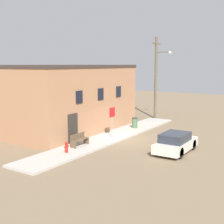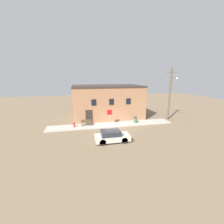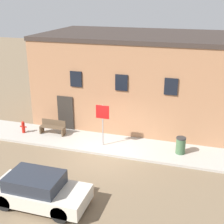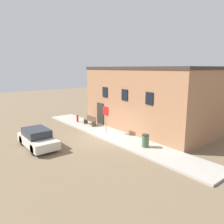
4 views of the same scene
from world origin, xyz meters
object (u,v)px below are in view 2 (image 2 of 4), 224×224
object	(u,v)px
fire_hydrant	(74,125)
bench	(87,123)
utility_pole	(170,93)
parked_car	(112,136)
stop_sign	(110,114)
trash_bin	(135,120)

from	to	relation	value
fire_hydrant	bench	size ratio (longest dim) A/B	0.48
utility_pole	parked_car	distance (m)	13.36
stop_sign	trash_bin	distance (m)	4.29
stop_sign	trash_bin	world-z (taller)	stop_sign
bench	parked_car	world-z (taller)	parked_car
trash_bin	utility_pole	bearing A→B (deg)	7.48
stop_sign	parked_car	xyz separation A→B (m)	(-0.84, -5.38, -1.13)
bench	stop_sign	bearing A→B (deg)	-9.69
fire_hydrant	parked_car	world-z (taller)	parked_car
parked_car	bench	bearing A→B (deg)	112.36
fire_hydrant	stop_sign	bearing A→B (deg)	-2.11
utility_pole	parked_car	xyz separation A→B (m)	(-11.03, -6.48, -3.84)
trash_bin	parked_car	size ratio (longest dim) A/B	0.23
trash_bin	stop_sign	bearing A→B (deg)	-175.90
trash_bin	utility_pole	size ratio (longest dim) A/B	0.11
stop_sign	parked_car	bearing A→B (deg)	-98.84
fire_hydrant	trash_bin	distance (m)	9.13
utility_pole	parked_car	size ratio (longest dim) A/B	2.18
utility_pole	parked_car	bearing A→B (deg)	-149.58
fire_hydrant	parked_car	bearing A→B (deg)	-53.08
bench	utility_pole	size ratio (longest dim) A/B	0.18
bench	trash_bin	size ratio (longest dim) A/B	1.70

